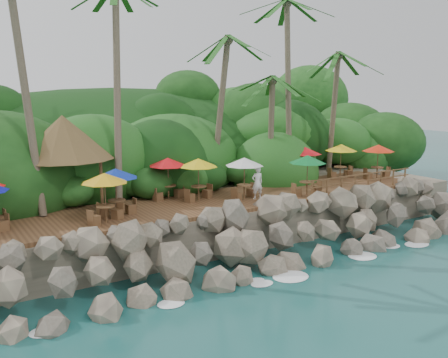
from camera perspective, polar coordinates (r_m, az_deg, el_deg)
ground at (r=22.96m, az=8.10°, el=-10.75°), size 140.00×140.00×0.00m
land_base at (r=35.87m, az=-8.50°, el=-1.19°), size 32.00×25.20×2.10m
jungle_hill at (r=42.93m, az=-12.47°, el=-0.81°), size 44.80×28.00×15.40m
seawall at (r=24.04m, az=5.09°, el=-6.78°), size 29.00×4.00×2.30m
terrace at (r=26.95m, az=-0.00°, el=-2.51°), size 26.00×5.00×0.20m
jungle_foliage at (r=35.21m, az=-7.80°, el=-3.15°), size 44.00×16.00×12.00m
foam_line at (r=23.16m, az=7.62°, el=-10.46°), size 25.20×0.80×0.06m
palms at (r=29.64m, az=-0.06°, el=17.58°), size 26.29×7.29×12.78m
palapa at (r=26.29m, az=-17.98°, el=4.58°), size 5.04×5.04×4.60m
dining_clusters at (r=26.35m, az=-1.21°, el=1.56°), size 25.68×5.27×2.25m
railing at (r=30.13m, az=15.55°, el=-0.12°), size 8.30×0.10×1.00m
waiter at (r=26.83m, az=3.84°, el=-0.43°), size 0.70×0.51×1.78m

